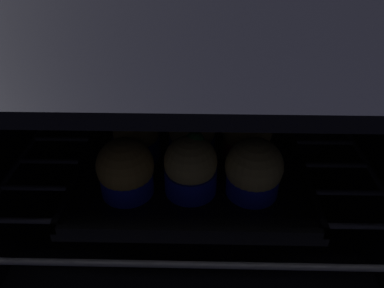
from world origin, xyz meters
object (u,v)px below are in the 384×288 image
muffin_row1_col2 (246,134)px  muffin_row2_col0 (143,110)px  muffin_row0_col2 (254,171)px  muffin_row1_col0 (136,137)px  baking_tray (192,158)px  muffin_row2_col1 (194,108)px  muffin_row2_col2 (241,109)px  muffin_row1_col1 (191,135)px  muffin_row0_col0 (126,170)px  muffin_row0_col1 (193,167)px

muffin_row1_col2 → muffin_row2_col0: 18.00cm
muffin_row0_col2 → muffin_row1_col0: bearing=154.2°
baking_tray → muffin_row2_col1: 9.14cm
muffin_row1_col2 → muffin_row2_col2: (-0.16, 7.92, -0.09)cm
baking_tray → muffin_row1_col1: bearing=-175.7°
muffin_row0_col0 → muffin_row0_col2: size_ratio=0.99×
muffin_row1_col1 → muffin_row2_col0: size_ratio=1.02×
muffin_row0_col0 → muffin_row1_col0: same height
muffin_row0_col0 → muffin_row1_col1: bearing=45.8°
baking_tray → muffin_row0_col1: 9.03cm
muffin_row0_col0 → muffin_row2_col0: bearing=90.0°
muffin_row1_col2 → muffin_row0_col1: bearing=-133.6°
baking_tray → muffin_row1_col1: size_ratio=4.02×
muffin_row1_col2 → muffin_row2_col1: (-7.88, 8.01, -0.09)cm
baking_tray → muffin_row2_col0: (-8.31, 7.80, 3.97)cm
muffin_row2_col1 → muffin_row2_col2: 7.72cm
muffin_row1_col1 → muffin_row2_col2: 11.30cm
muffin_row0_col1 → muffin_row1_col0: size_ratio=1.09×
muffin_row1_col1 → muffin_row2_col1: bearing=88.4°
muffin_row0_col0 → muffin_row2_col2: same height
muffin_row1_col2 → muffin_row2_col2: 7.92cm
baking_tray → muffin_row2_col1: size_ratio=3.97×
muffin_row1_col0 → muffin_row0_col0: bearing=-91.2°
muffin_row0_col2 → muffin_row1_col1: (-8.23, 8.15, 0.11)cm
muffin_row0_col0 → muffin_row1_col2: (16.27, 8.53, 0.28)cm
muffin_row0_col1 → muffin_row2_col0: (-8.61, 15.73, -0.34)cm
muffin_row2_col1 → muffin_row2_col2: bearing=-0.7°
baking_tray → muffin_row1_col1: 4.18cm
baking_tray → muffin_row2_col2: 11.95cm
baking_tray → muffin_row0_col0: muffin_row0_col0 is taller
muffin_row1_col1 → muffin_row2_col1: (0.22, 8.13, 0.02)cm
muffin_row2_col0 → muffin_row2_col1: bearing=2.2°
muffin_row1_col0 → muffin_row2_col2: 18.00cm
muffin_row2_col1 → muffin_row1_col0: bearing=-134.2°
muffin_row0_col0 → muffin_row1_col2: bearing=27.7°
muffin_row1_col1 → muffin_row2_col2: same height
muffin_row0_col0 → muffin_row2_col1: bearing=63.1°
muffin_row1_col2 → muffin_row2_col1: size_ratio=1.02×
muffin_row2_col0 → muffin_row2_col2: (16.10, 0.23, 0.24)cm
muffin_row2_col0 → muffin_row1_col2: bearing=-25.3°
muffin_row1_col1 → muffin_row2_col2: bearing=45.4°
baking_tray → muffin_row1_col0: (-8.14, -0.32, 3.92)cm
muffin_row1_col2 → muffin_row2_col2: size_ratio=1.04×
muffin_row1_col0 → muffin_row2_col1: 11.78cm
muffin_row0_col1 → baking_tray: bearing=92.2°
muffin_row0_col0 → muffin_row0_col1: size_ratio=0.93×
muffin_row2_col2 → muffin_row0_col0: bearing=-134.4°
muffin_row0_col1 → muffin_row0_col2: muffin_row0_col1 is taller
muffin_row0_col2 → muffin_row1_col2: muffin_row1_col2 is taller
muffin_row0_col1 → muffin_row2_col0: size_ratio=1.08×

